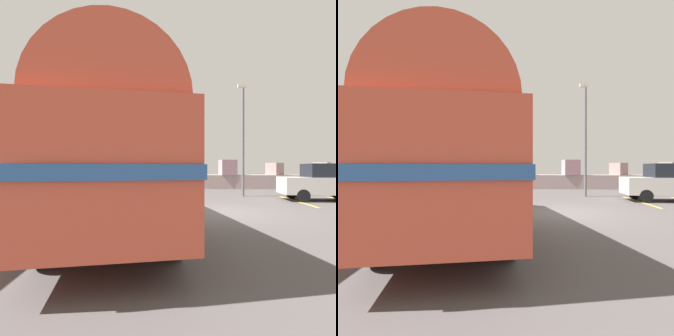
# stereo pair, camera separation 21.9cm
# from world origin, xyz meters

# --- Properties ---
(ground) EXTENTS (32.00, 26.00, 0.02)m
(ground) POSITION_xyz_m (0.00, 0.00, 0.01)
(ground) COLOR #514B4B
(breakwater) EXTENTS (31.36, 1.94, 2.50)m
(breakwater) POSITION_xyz_m (-0.21, 11.77, 0.73)
(breakwater) COLOR gray
(breakwater) RESTS_ON ground
(vintage_coach) EXTENTS (4.35, 8.91, 3.70)m
(vintage_coach) POSITION_xyz_m (-3.27, -2.78, 2.05)
(vintage_coach) COLOR black
(vintage_coach) RESTS_ON ground
(parked_car_nearest) EXTENTS (4.17, 1.89, 1.86)m
(parked_car_nearest) POSITION_xyz_m (5.72, 3.87, 0.97)
(parked_car_nearest) COLOR black
(parked_car_nearest) RESTS_ON ground
(lamp_post) EXTENTS (0.51, 0.84, 6.34)m
(lamp_post) POSITION_xyz_m (2.05, 5.66, 3.57)
(lamp_post) COLOR #5B5B60
(lamp_post) RESTS_ON ground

